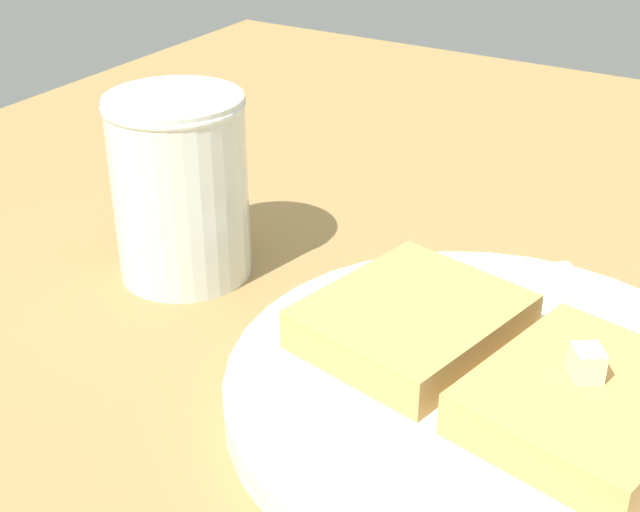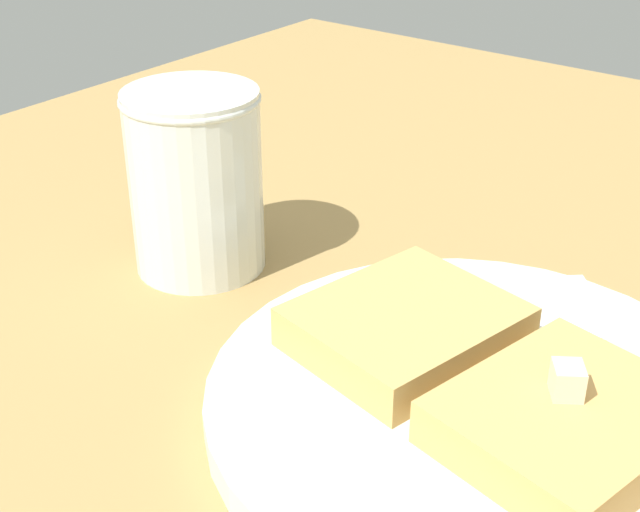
# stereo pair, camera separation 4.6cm
# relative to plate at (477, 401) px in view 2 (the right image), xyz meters

# --- Properties ---
(table_surface) EXTENTS (1.04, 1.04, 0.03)m
(table_surface) POSITION_rel_plate_xyz_m (0.01, -0.03, -0.02)
(table_surface) COLOR #A07F49
(table_surface) RESTS_ON ground
(plate) EXTENTS (0.25, 0.25, 0.02)m
(plate) POSITION_rel_plate_xyz_m (0.00, 0.00, 0.00)
(plate) COLOR silver
(plate) RESTS_ON table_surface
(toast_slice_left) EXTENTS (0.10, 0.12, 0.02)m
(toast_slice_left) POSITION_rel_plate_xyz_m (-0.05, 0.01, 0.02)
(toast_slice_left) COLOR tan
(toast_slice_left) RESTS_ON plate
(toast_slice_middle) EXTENTS (0.10, 0.12, 0.02)m
(toast_slice_middle) POSITION_rel_plate_xyz_m (0.05, -0.01, 0.02)
(toast_slice_middle) COLOR tan
(toast_slice_middle) RESTS_ON plate
(butter_pat_primary) EXTENTS (0.02, 0.02, 0.01)m
(butter_pat_primary) POSITION_rel_plate_xyz_m (-0.04, 0.01, 0.03)
(butter_pat_primary) COLOR beige
(butter_pat_primary) RESTS_ON toast_slice_left
(fork) EXTENTS (0.12, 0.13, 0.00)m
(fork) POSITION_rel_plate_xyz_m (-0.05, -0.05, 0.01)
(fork) COLOR silver
(fork) RESTS_ON plate
(syrup_jar) EXTENTS (0.08, 0.08, 0.11)m
(syrup_jar) POSITION_rel_plate_xyz_m (0.20, -0.03, 0.04)
(syrup_jar) COLOR #391205
(syrup_jar) RESTS_ON table_surface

